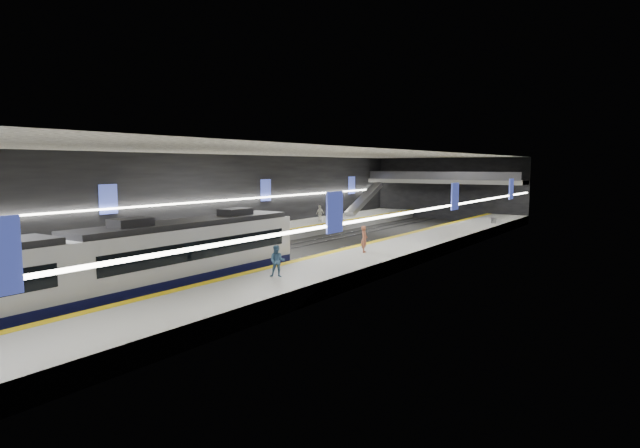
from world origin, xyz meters
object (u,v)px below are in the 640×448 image
Objects in this scene: escalator at (364,199)px; passenger_right_a at (364,239)px; bench_right_far at (493,221)px; passenger_left_a at (320,214)px; train at (60,274)px; passenger_right_b at (277,262)px; bench_left_near at (61,251)px; bench_left_far at (182,234)px.

passenger_right_a is at bearing -60.49° from escalator.
bench_right_far is 1.07× the size of passenger_left_a.
passenger_left_a reaches higher than bench_right_far.
train is 17.52× the size of passenger_right_b.
escalator is 4.55× the size of passenger_left_a.
bench_left_near is (-12.00, 6.92, -0.99)m from train.
passenger_right_b is (14.90, -35.75, -1.04)m from escalator.
bench_right_far is at bearing 56.38° from passenger_right_b.
bench_right_far is (18.32, 36.70, 0.02)m from bench_left_near.
passenger_right_a is (4.71, 18.98, -0.27)m from train.
train reaches higher than bench_right_far.
train reaches higher than bench_left_far.
train is 35.52m from passenger_left_a.
bench_left_near is 0.91× the size of passenger_right_a.
passenger_right_b is (4.90, 9.21, -0.34)m from train.
bench_left_far is at bearing 124.36° from train.
escalator is at bearing 102.54° from train.
bench_left_far is (0.00, 10.63, 0.03)m from bench_left_near.
bench_left_far is 16.93m from passenger_left_a.
train is 46.06m from escalator.
bench_left_far is (-12.00, 17.55, -0.96)m from train.
train is 3.76× the size of escalator.
bench_left_near is (-2.00, -38.04, -1.69)m from escalator.
passenger_left_a is at bearing 105.29° from train.
train is at bearing -32.01° from bench_left_far.
bench_right_far reaches higher than bench_left_near.
train is 17.09× the size of passenger_left_a.
escalator reaches higher than train.
escalator reaches higher than bench_right_far.
escalator is 10.77m from passenger_left_a.
passenger_left_a is at bearing 17.67° from passenger_right_a.
passenger_left_a is at bearing -86.60° from escalator.
bench_right_far is at bearing 78.54° from bench_left_far.
train is 15.95× the size of bench_right_far.
passenger_right_a reaches higher than bench_left_far.
passenger_left_a is (2.64, 27.34, 0.67)m from bench_left_near.
bench_left_near is 20.62m from passenger_right_a.
bench_left_far is 1.06× the size of passenger_right_a.
passenger_right_a is (16.71, 12.06, 0.72)m from bench_left_near.
train reaches higher than passenger_left_a.
bench_left_near is 17.07m from passenger_right_b.
escalator is 27.53m from bench_left_far.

